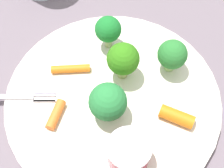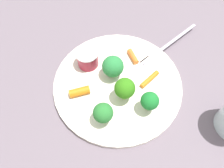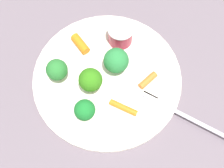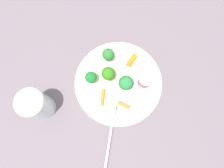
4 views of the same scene
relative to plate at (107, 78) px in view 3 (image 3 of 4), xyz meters
The scene contains 11 objects.
ground_plane 0.01m from the plate, ahead, with size 2.40×2.40×0.00m, color #645862.
plate is the anchor object (origin of this frame).
sauce_cup 0.09m from the plate, 97.59° to the left, with size 0.05×0.05×0.04m.
broccoli_floret_0 0.06m from the plate, 114.65° to the right, with size 0.04×0.04×0.06m.
broccoli_floret_1 0.04m from the plate, 71.12° to the left, with size 0.05×0.05×0.05m.
broccoli_floret_2 0.09m from the plate, 91.10° to the right, with size 0.04×0.04×0.05m.
broccoli_floret_3 0.10m from the plate, 153.79° to the right, with size 0.04×0.04×0.05m.
carrot_stick_0 0.07m from the plate, 39.83° to the right, with size 0.01×0.01×0.05m, color orange.
carrot_stick_1 0.08m from the plate, 17.19° to the left, with size 0.01×0.01×0.04m, color orange.
carrot_stick_2 0.08m from the plate, 153.57° to the left, with size 0.02×0.02×0.04m, color orange.
fork 0.16m from the plate, ahead, with size 0.19×0.02×0.00m.
Camera 3 is at (0.10, -0.19, 0.48)m, focal length 44.94 mm.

